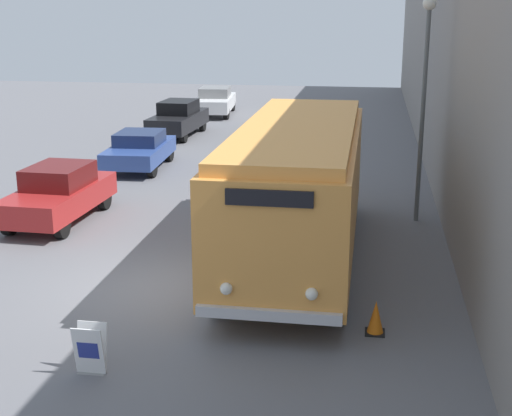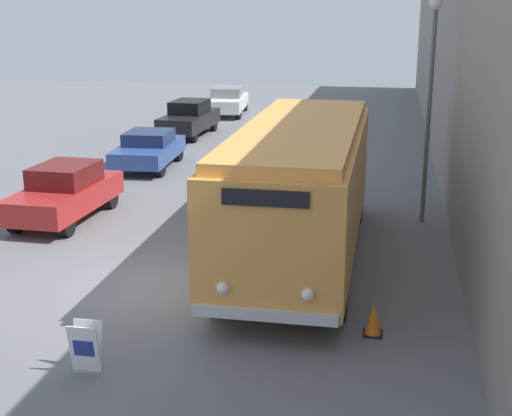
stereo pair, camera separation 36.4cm
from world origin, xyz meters
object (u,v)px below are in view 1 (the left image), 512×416
object	(u,v)px
vintage_bus	(298,184)
parked_car_near	(59,193)
parked_car_mid	(140,149)
traffic_cone	(376,318)
sign_board	(90,350)
parked_car_distant	(215,101)
streetlamp	(425,78)
parked_car_far	(178,118)

from	to	relation	value
vintage_bus	parked_car_near	xyz separation A→B (m)	(-6.82, 1.98, -1.03)
parked_car_mid	traffic_cone	xyz separation A→B (m)	(8.58, -12.54, -0.40)
sign_board	parked_car_distant	world-z (taller)	parked_car_distant
vintage_bus	streetlamp	distance (m)	5.14
parked_car_distant	parked_car_far	bearing A→B (deg)	-97.34
sign_board	parked_car_far	bearing A→B (deg)	101.51
parked_car_distant	traffic_cone	xyz separation A→B (m)	(8.73, -26.08, -0.45)
vintage_bus	parked_car_near	size ratio (longest dim) A/B	2.23
parked_car_far	traffic_cone	world-z (taller)	parked_car_far
parked_car_far	parked_car_distant	world-z (taller)	parked_car_far
vintage_bus	parked_car_mid	xyz separation A→B (m)	(-6.73, 8.76, -1.12)
sign_board	parked_car_distant	bearing A→B (deg)	98.35
streetlamp	parked_car_distant	size ratio (longest dim) A/B	1.28
sign_board	streetlamp	bearing A→B (deg)	59.44
parked_car_distant	traffic_cone	world-z (taller)	parked_car_distant
vintage_bus	parked_car_near	distance (m)	7.18
vintage_bus	streetlamp	world-z (taller)	streetlamp
vintage_bus	traffic_cone	size ratio (longest dim) A/B	14.84
sign_board	parked_car_near	bearing A→B (deg)	117.17
parked_car_near	parked_car_mid	distance (m)	6.78
parked_car_mid	parked_car_distant	xyz separation A→B (m)	(-0.15, 13.54, 0.06)
streetlamp	parked_car_far	bearing A→B (deg)	130.20
parked_car_far	traffic_cone	distance (m)	21.32
streetlamp	parked_car_near	distance (m)	10.41
parked_car_mid	traffic_cone	distance (m)	15.20
parked_car_far	sign_board	bearing A→B (deg)	-76.12
vintage_bus	traffic_cone	world-z (taller)	vintage_bus
parked_car_distant	traffic_cone	distance (m)	27.51
streetlamp	parked_car_mid	world-z (taller)	streetlamp
sign_board	parked_car_mid	size ratio (longest dim) A/B	0.20
streetlamp	parked_car_far	size ratio (longest dim) A/B	1.33
parked_car_far	streetlamp	bearing A→B (deg)	-47.43
traffic_cone	parked_car_mid	bearing A→B (deg)	124.37
parked_car_mid	traffic_cone	bearing A→B (deg)	-58.85
streetlamp	parked_car_far	xyz separation A→B (m)	(-10.08, 11.93, -3.12)
parked_car_near	traffic_cone	world-z (taller)	parked_car_near
vintage_bus	sign_board	distance (m)	6.74
streetlamp	parked_car_distant	xyz separation A→B (m)	(-9.84, 18.67, -3.18)
streetlamp	parked_car_mid	size ratio (longest dim) A/B	1.44
parked_car_distant	vintage_bus	bearing A→B (deg)	-78.20
parked_car_mid	parked_car_distant	distance (m)	13.54
vintage_bus	sign_board	world-z (taller)	vintage_bus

